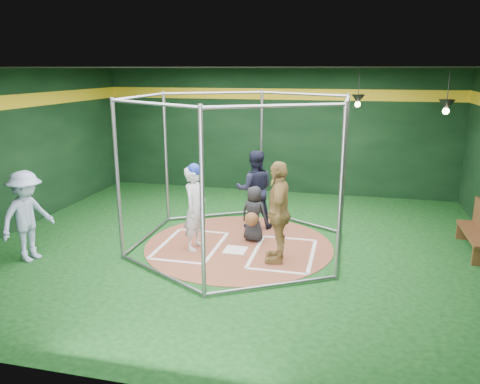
% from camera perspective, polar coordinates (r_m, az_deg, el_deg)
% --- Properties ---
extents(room_shell, '(10.10, 9.10, 3.53)m').
position_cam_1_polar(room_shell, '(9.10, -0.14, 3.84)').
color(room_shell, '#0C360F').
rests_on(room_shell, ground).
extents(clay_disc, '(3.80, 3.80, 0.01)m').
position_cam_1_polar(clay_disc, '(9.58, -0.14, -6.49)').
color(clay_disc, brown).
rests_on(clay_disc, ground).
extents(home_plate, '(0.43, 0.43, 0.01)m').
position_cam_1_polar(home_plate, '(9.30, -0.58, -7.07)').
color(home_plate, white).
rests_on(home_plate, clay_disc).
extents(batter_box_left, '(1.17, 1.77, 0.01)m').
position_cam_1_polar(batter_box_left, '(9.60, -6.05, -6.44)').
color(batter_box_left, white).
rests_on(batter_box_left, clay_disc).
extents(batter_box_right, '(1.17, 1.77, 0.01)m').
position_cam_1_polar(batter_box_right, '(9.18, 5.31, -7.45)').
color(batter_box_right, white).
rests_on(batter_box_right, clay_disc).
extents(batting_cage, '(4.05, 4.67, 3.00)m').
position_cam_1_polar(batting_cage, '(9.14, -0.15, 2.27)').
color(batting_cage, gray).
rests_on(batting_cage, ground).
extents(pendant_lamp_near, '(0.34, 0.34, 0.90)m').
position_cam_1_polar(pendant_lamp_near, '(12.29, 14.18, 10.89)').
color(pendant_lamp_near, black).
rests_on(pendant_lamp_near, room_shell).
extents(pendant_lamp_far, '(0.34, 0.34, 0.90)m').
position_cam_1_polar(pendant_lamp_far, '(10.86, 23.87, 9.64)').
color(pendant_lamp_far, black).
rests_on(pendant_lamp_far, room_shell).
extents(batter_figure, '(0.48, 0.66, 1.73)m').
position_cam_1_polar(batter_figure, '(9.17, -5.52, -1.80)').
color(batter_figure, silver).
rests_on(batter_figure, clay_disc).
extents(visitor_leopard, '(0.58, 1.15, 1.89)m').
position_cam_1_polar(visitor_leopard, '(8.55, 4.71, -2.44)').
color(visitor_leopard, tan).
rests_on(visitor_leopard, clay_disc).
extents(catcher_figure, '(0.63, 0.63, 1.16)m').
position_cam_1_polar(catcher_figure, '(9.63, 1.70, -2.70)').
color(catcher_figure, black).
rests_on(catcher_figure, clay_disc).
extents(umpire, '(0.98, 0.84, 1.75)m').
position_cam_1_polar(umpire, '(10.39, 1.79, 0.32)').
color(umpire, black).
rests_on(umpire, clay_disc).
extents(bystander_blue, '(0.87, 1.22, 1.71)m').
position_cam_1_polar(bystander_blue, '(9.47, -24.53, -2.70)').
color(bystander_blue, '#9CADCF').
rests_on(bystander_blue, ground).
extents(dugout_bench, '(0.37, 1.59, 0.93)m').
position_cam_1_polar(dugout_bench, '(10.21, 27.16, -4.04)').
color(dugout_bench, brown).
rests_on(dugout_bench, ground).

